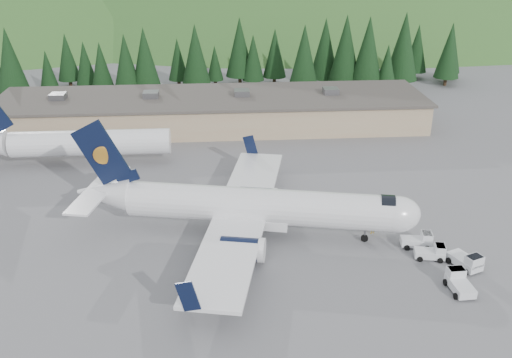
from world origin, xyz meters
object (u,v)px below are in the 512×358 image
Objects in this scene: ramp_worker at (373,227)px; baggage_tug_a at (419,240)px; second_airliner at (70,143)px; baggage_tug_b at (432,252)px; airliner at (250,207)px; baggage_tug_d at (467,261)px; terminal_building at (212,111)px; baggage_tug_c at (459,282)px.

baggage_tug_a is at bearing 123.16° from ramp_worker.
second_airliner reaches higher than baggage_tug_b.
baggage_tug_d is at bearing -10.24° from airliner.
baggage_tug_a reaches higher than baggage_tug_b.
baggage_tug_b is at bearing -63.52° from terminal_building.
second_airliner is at bearing 156.17° from baggage_tug_a.
baggage_tug_d is (2.74, -2.05, 0.11)m from baggage_tug_b.
baggage_tug_a is 1.04× the size of baggage_tug_b.
ramp_worker is at bearing -157.73° from baggage_tug_d.
baggage_tug_c is at bearing -74.03° from baggage_tug_a.
second_airliner is 54.02m from baggage_tug_d.
terminal_building is 52.51m from baggage_tug_d.
airliner is at bearing -84.05° from terminal_building.
ramp_worker is (-7.42, 7.60, 0.02)m from baggage_tug_d.
baggage_tug_b is 49.44m from terminal_building.
baggage_tug_d is at bearing -61.84° from terminal_building.
baggage_tug_d is (24.76, -46.27, -1.81)m from terminal_building.
airliner reaches higher than terminal_building.
second_airliner is 7.25× the size of baggage_tug_d.
baggage_tug_b is 3.42m from baggage_tug_d.
baggage_tug_c reaches higher than ramp_worker.
second_airliner is (-23.85, 21.77, 0.01)m from airliner.
airliner is at bearing -23.17° from ramp_worker.
baggage_tug_d is (3.31, -4.45, 0.07)m from baggage_tug_a.
terminal_building is (-21.46, 41.82, 1.88)m from baggage_tug_a.
terminal_building is at bearing 107.91° from airliner.
second_airliner is at bearing -141.22° from terminal_building.
baggage_tug_a is 0.05× the size of terminal_building.
baggage_tug_d is (2.23, 3.43, 0.01)m from baggage_tug_c.
second_airliner is at bearing 157.48° from baggage_tug_b.
second_airliner is 0.39× the size of terminal_building.
ramp_worker reaches higher than baggage_tug_b.
ramp_worker is (-5.19, 11.03, 0.04)m from baggage_tug_c.
airliner is 0.53× the size of terminal_building.
baggage_tug_a is 0.87× the size of baggage_tug_d.
baggage_tug_a is 47.04m from terminal_building.
second_airliner is 50.62m from baggage_tug_b.
airliner reaches higher than baggage_tug_d.
baggage_tug_b is at bearing -148.87° from baggage_tug_d.
baggage_tug_a is at bearing 114.80° from baggage_tug_b.
baggage_tug_c is at bearing -65.60° from terminal_building.
second_airliner is 8.31× the size of baggage_tug_a.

